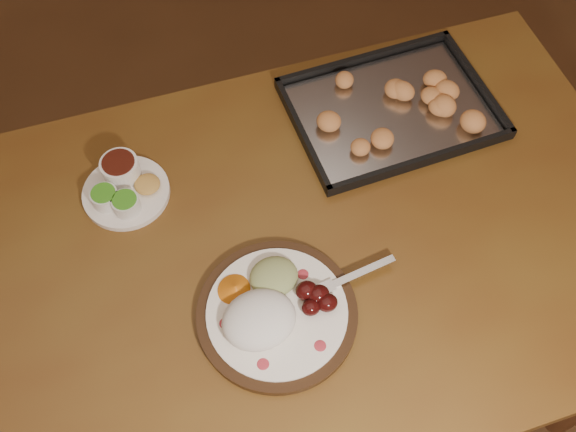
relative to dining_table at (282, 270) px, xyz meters
name	(u,v)px	position (x,y,z in m)	size (l,w,h in m)	color
ground	(176,325)	(-0.26, 0.24, -0.65)	(4.00, 4.00, 0.00)	brown
dining_table	(282,270)	(0.00, 0.00, 0.00)	(1.55, 0.99, 0.75)	brown
dinner_plate	(273,311)	(-0.06, -0.12, 0.12)	(0.39, 0.29, 0.07)	black
condiment_saucer	(123,187)	(-0.25, 0.23, 0.12)	(0.17, 0.17, 0.06)	white
baking_tray	(391,108)	(0.35, 0.23, 0.11)	(0.44, 0.33, 0.04)	black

